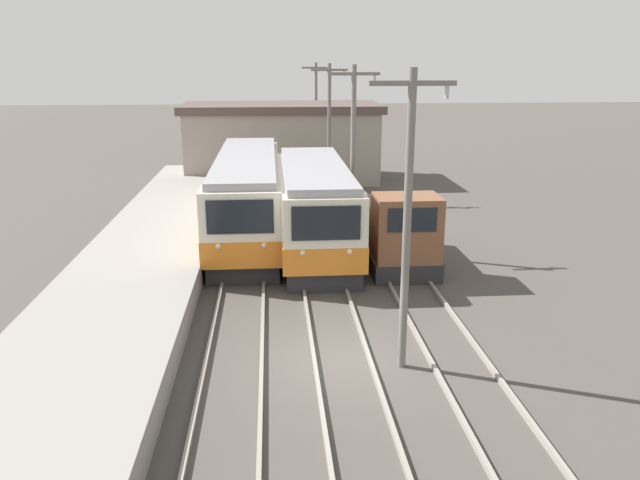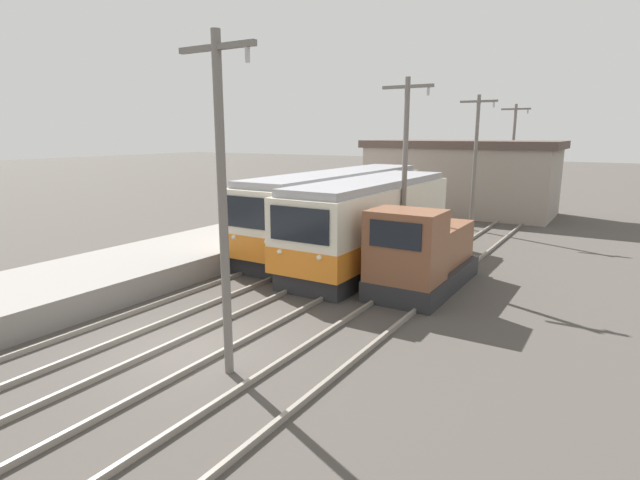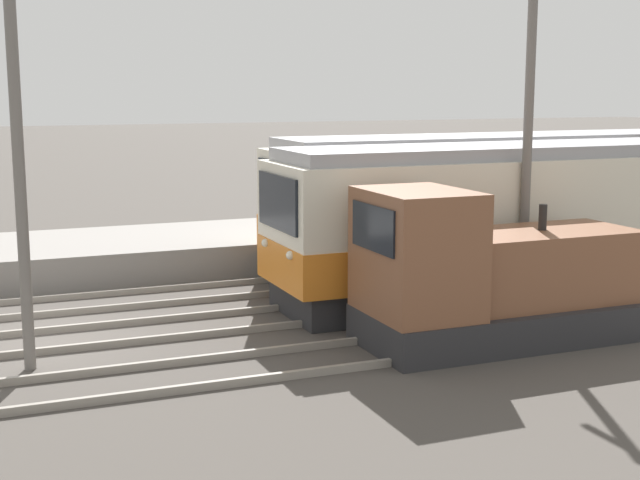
{
  "view_description": "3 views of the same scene",
  "coord_description": "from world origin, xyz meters",
  "px_view_note": "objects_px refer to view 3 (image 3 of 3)",
  "views": [
    {
      "loc": [
        -1.52,
        -14.67,
        7.55
      ],
      "look_at": [
        0.06,
        5.42,
        1.73
      ],
      "focal_mm": 35.0,
      "sensor_mm": 36.0,
      "label": 1
    },
    {
      "loc": [
        9.02,
        -8.3,
        5.36
      ],
      "look_at": [
        0.31,
        5.82,
        1.81
      ],
      "focal_mm": 28.0,
      "sensor_mm": 36.0,
      "label": 2
    },
    {
      "loc": [
        17.37,
        -1.35,
        4.84
      ],
      "look_at": [
        -0.83,
        6.06,
        1.46
      ],
      "focal_mm": 50.0,
      "sensor_mm": 36.0,
      "label": 3
    }
  ],
  "objects_px": {
    "commuter_train_center": "(496,228)",
    "shunting_locomotive": "(488,280)",
    "catenary_mast_mid": "(528,126)",
    "commuter_train_left": "(510,207)",
    "catenary_mast_near": "(17,137)"
  },
  "relations": [
    {
      "from": "commuter_train_center",
      "to": "shunting_locomotive",
      "type": "height_order",
      "value": "commuter_train_center"
    },
    {
      "from": "commuter_train_center",
      "to": "shunting_locomotive",
      "type": "xyz_separation_m",
      "value": [
        3.0,
        -2.12,
        -0.45
      ]
    },
    {
      "from": "shunting_locomotive",
      "to": "catenary_mast_near",
      "type": "height_order",
      "value": "catenary_mast_near"
    },
    {
      "from": "commuter_train_center",
      "to": "catenary_mast_mid",
      "type": "relative_size",
      "value": 1.45
    },
    {
      "from": "commuter_train_left",
      "to": "commuter_train_center",
      "type": "relative_size",
      "value": 1.25
    },
    {
      "from": "commuter_train_left",
      "to": "commuter_train_center",
      "type": "xyz_separation_m",
      "value": [
        2.8,
        -2.26,
        -0.02
      ]
    },
    {
      "from": "commuter_train_left",
      "to": "catenary_mast_mid",
      "type": "relative_size",
      "value": 1.81
    },
    {
      "from": "commuter_train_left",
      "to": "shunting_locomotive",
      "type": "height_order",
      "value": "commuter_train_left"
    },
    {
      "from": "shunting_locomotive",
      "to": "catenary_mast_near",
      "type": "bearing_deg",
      "value": -100.19
    },
    {
      "from": "catenary_mast_near",
      "to": "shunting_locomotive",
      "type": "bearing_deg",
      "value": 79.81
    },
    {
      "from": "commuter_train_left",
      "to": "catenary_mast_near",
      "type": "bearing_deg",
      "value": -71.24
    },
    {
      "from": "commuter_train_left",
      "to": "catenary_mast_mid",
      "type": "bearing_deg",
      "value": -30.58
    },
    {
      "from": "catenary_mast_near",
      "to": "commuter_train_center",
      "type": "bearing_deg",
      "value": 98.23
    },
    {
      "from": "shunting_locomotive",
      "to": "catenary_mast_mid",
      "type": "bearing_deg",
      "value": 129.22
    },
    {
      "from": "commuter_train_left",
      "to": "shunting_locomotive",
      "type": "xyz_separation_m",
      "value": [
        5.8,
        -4.37,
        -0.47
      ]
    }
  ]
}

